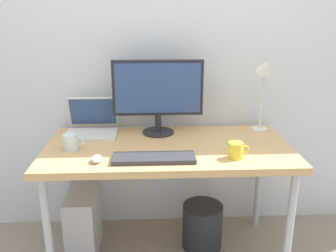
% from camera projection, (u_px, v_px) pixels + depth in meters
% --- Properties ---
extents(ground_plane, '(6.00, 6.00, 0.00)m').
position_uv_depth(ground_plane, '(168.00, 252.00, 2.35)').
color(ground_plane, gray).
extents(back_wall, '(4.40, 0.04, 2.60)m').
position_uv_depth(back_wall, '(165.00, 43.00, 2.34)').
color(back_wall, silver).
rests_on(back_wall, ground_plane).
extents(desk, '(1.44, 0.71, 0.74)m').
position_uv_depth(desk, '(168.00, 155.00, 2.14)').
color(desk, tan).
rests_on(desk, ground_plane).
extents(monitor, '(0.57, 0.20, 0.47)m').
position_uv_depth(monitor, '(158.00, 92.00, 2.25)').
color(monitor, '#232328').
rests_on(monitor, desk).
extents(laptop, '(0.32, 0.28, 0.22)m').
position_uv_depth(laptop, '(92.00, 125.00, 2.31)').
color(laptop, silver).
rests_on(laptop, desk).
extents(desk_lamp, '(0.11, 0.16, 0.49)m').
position_uv_depth(desk_lamp, '(265.00, 78.00, 2.25)').
color(desk_lamp, silver).
rests_on(desk_lamp, desk).
extents(keyboard, '(0.44, 0.14, 0.02)m').
position_uv_depth(keyboard, '(154.00, 158.00, 1.91)').
color(keyboard, '#333338').
rests_on(keyboard, desk).
extents(mouse, '(0.06, 0.09, 0.03)m').
position_uv_depth(mouse, '(97.00, 159.00, 1.89)').
color(mouse, silver).
rests_on(mouse, desk).
extents(coffee_mug, '(0.11, 0.08, 0.09)m').
position_uv_depth(coffee_mug, '(236.00, 150.00, 1.93)').
color(coffee_mug, yellow).
rests_on(coffee_mug, desk).
extents(glass_cup, '(0.12, 0.09, 0.09)m').
position_uv_depth(glass_cup, '(71.00, 142.00, 2.04)').
color(glass_cup, silver).
rests_on(glass_cup, desk).
extents(computer_tower, '(0.18, 0.36, 0.42)m').
position_uv_depth(computer_tower, '(84.00, 222.00, 2.31)').
color(computer_tower, '#B2B2B7').
rests_on(computer_tower, ground_plane).
extents(wastebasket, '(0.26, 0.26, 0.30)m').
position_uv_depth(wastebasket, '(202.00, 226.00, 2.37)').
color(wastebasket, '#232328').
rests_on(wastebasket, ground_plane).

